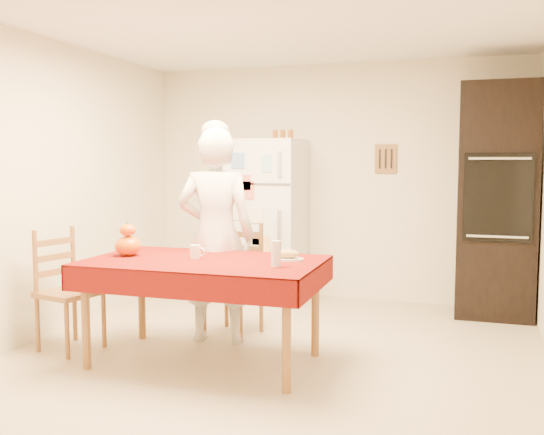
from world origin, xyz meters
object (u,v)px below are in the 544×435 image
at_px(seated_woman, 216,236).
at_px(pumpkin_lower, 128,246).
at_px(oven_cabinet, 496,201).
at_px(bread_plate, 287,259).
at_px(dining_table, 204,269).
at_px(coffee_mug, 195,252).
at_px(chair_left, 64,285).
at_px(wine_glass, 276,254).
at_px(refrigerator, 266,221).
at_px(chair_far, 237,274).

relative_size(seated_woman, pumpkin_lower, 8.76).
relative_size(oven_cabinet, bread_plate, 9.17).
distance_m(seated_woman, pumpkin_lower, 0.72).
relative_size(dining_table, coffee_mug, 17.00).
distance_m(dining_table, chair_left, 1.20).
relative_size(chair_left, wine_glass, 5.40).
bearing_deg(dining_table, refrigerator, 95.58).
bearing_deg(coffee_mug, refrigerator, 93.31).
bearing_deg(chair_far, seated_woman, -93.34).
height_order(chair_far, bread_plate, chair_far).
relative_size(oven_cabinet, chair_far, 2.32).
height_order(pumpkin_lower, bread_plate, pumpkin_lower).
height_order(coffee_mug, bread_plate, coffee_mug).
bearing_deg(refrigerator, oven_cabinet, 1.18).
distance_m(coffee_mug, pumpkin_lower, 0.54).
bearing_deg(wine_glass, dining_table, 169.99).
xyz_separation_m(refrigerator, coffee_mug, (0.12, -2.00, -0.04)).
xyz_separation_m(chair_left, coffee_mug, (1.10, 0.06, 0.30)).
xyz_separation_m(dining_table, seated_woman, (-0.12, 0.52, 0.18)).
relative_size(chair_far, seated_woman, 0.54).
bearing_deg(wine_glass, oven_cabinet, 55.61).
bearing_deg(oven_cabinet, coffee_mug, -136.54).
relative_size(seated_woman, coffee_mug, 17.44).
height_order(oven_cabinet, chair_left, oven_cabinet).
height_order(refrigerator, dining_table, refrigerator).
xyz_separation_m(refrigerator, chair_far, (0.15, -1.24, -0.34)).
bearing_deg(dining_table, oven_cabinet, 45.09).
bearing_deg(bread_plate, wine_glass, -90.89).
relative_size(dining_table, pumpkin_lower, 8.54).
xyz_separation_m(pumpkin_lower, bread_plate, (1.21, 0.15, -0.07)).
relative_size(dining_table, bread_plate, 7.08).
distance_m(refrigerator, chair_left, 2.31).
relative_size(pumpkin_lower, wine_glass, 1.13).
bearing_deg(dining_table, seated_woman, 103.27).
xyz_separation_m(seated_woman, pumpkin_lower, (-0.50, -0.52, -0.04)).
relative_size(chair_left, seated_woman, 0.54).
distance_m(pumpkin_lower, wine_glass, 1.21).
height_order(chair_far, pumpkin_lower, chair_far).
distance_m(chair_left, bread_plate, 1.80).
bearing_deg(pumpkin_lower, chair_far, 54.16).
xyz_separation_m(oven_cabinet, pumpkin_lower, (-2.71, -2.08, -0.26)).
bearing_deg(chair_left, seated_woman, -48.73).
bearing_deg(bread_plate, chair_far, 134.59).
bearing_deg(oven_cabinet, dining_table, -134.91).
bearing_deg(chair_far, oven_cabinet, 42.35).
relative_size(oven_cabinet, wine_glass, 12.50).
xyz_separation_m(wine_glass, bread_plate, (0.00, 0.26, -0.08)).
distance_m(seated_woman, wine_glass, 0.94).
bearing_deg(coffee_mug, wine_glass, -11.79).
relative_size(coffee_mug, wine_glass, 0.57).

